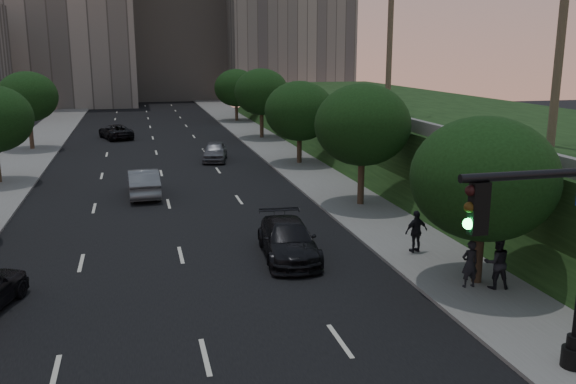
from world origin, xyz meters
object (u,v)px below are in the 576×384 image
object	(u,v)px
pedestrian_a	(470,264)
pedestrian_c	(416,231)
sedan_near_right	(288,240)
sedan_far_right	(215,151)
pedestrian_b	(497,262)
sedan_mid_left	(143,182)
sedan_far_left	(116,132)

from	to	relation	value
pedestrian_a	pedestrian_c	bearing A→B (deg)	-89.41
pedestrian_a	pedestrian_c	xyz separation A→B (m)	(-0.13, 4.04, 0.03)
sedan_near_right	sedan_far_right	xyz separation A→B (m)	(-0.03, 23.36, -0.01)
pedestrian_b	sedan_far_right	bearing A→B (deg)	-67.19
sedan_mid_left	sedan_near_right	xyz separation A→B (m)	(5.63, -12.71, -0.05)
sedan_far_left	sedan_far_right	distance (m)	16.36
sedan_mid_left	sedan_far_left	world-z (taller)	sedan_mid_left
sedan_far_left	pedestrian_b	world-z (taller)	pedestrian_b
sedan_far_left	pedestrian_a	size ratio (longest dim) A/B	2.91
sedan_far_left	pedestrian_c	distance (m)	40.92
pedestrian_a	pedestrian_c	world-z (taller)	pedestrian_c
sedan_far_left	sedan_near_right	world-z (taller)	sedan_near_right
sedan_near_right	pedestrian_a	world-z (taller)	pedestrian_a
sedan_near_right	pedestrian_b	world-z (taller)	pedestrian_b
pedestrian_a	pedestrian_b	world-z (taller)	pedestrian_b
sedan_far_left	pedestrian_c	size ratio (longest dim) A/B	2.83
sedan_far_left	sedan_near_right	bearing A→B (deg)	84.37
sedan_far_left	sedan_mid_left	bearing A→B (deg)	77.67
sedan_mid_left	sedan_far_right	distance (m)	12.03
sedan_mid_left	sedan_far_left	size ratio (longest dim) A/B	0.98
sedan_far_right	pedestrian_a	xyz separation A→B (m)	(5.44, -28.42, 0.27)
sedan_far_right	pedestrian_c	distance (m)	24.95
pedestrian_a	sedan_near_right	bearing A→B (deg)	-44.26
sedan_mid_left	pedestrian_b	distance (m)	21.65
sedan_far_right	pedestrian_a	size ratio (longest dim) A/B	2.54
sedan_far_left	pedestrian_c	world-z (taller)	pedestrian_c
pedestrian_a	pedestrian_b	distance (m)	0.94
sedan_mid_left	pedestrian_a	bearing A→B (deg)	119.77
sedan_far_left	pedestrian_b	xyz separation A→B (m)	(14.11, -43.12, 0.40)
pedestrian_b	pedestrian_c	world-z (taller)	pedestrian_b
sedan_far_right	pedestrian_a	world-z (taller)	pedestrian_a
sedan_near_right	pedestrian_c	xyz separation A→B (m)	(5.28, -1.01, 0.28)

